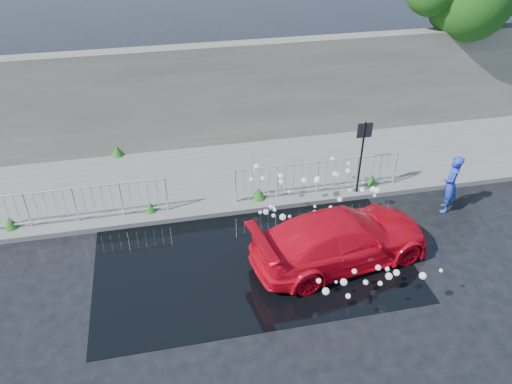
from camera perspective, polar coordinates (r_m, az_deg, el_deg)
ground at (r=12.34m, az=-1.89°, el=-10.76°), size 90.00×90.00×0.00m
pavement at (r=16.20m, az=-5.05°, el=1.78°), size 30.00×4.00×0.15m
curb at (r=14.55m, az=-4.00°, el=-2.32°), size 30.00×0.25×0.16m
retaining_wall at (r=17.29m, az=-6.34°, el=10.74°), size 30.00×0.60×3.50m
puddle at (r=13.12m, az=-0.51°, el=-7.41°), size 8.00×5.00×0.01m
sign_post at (r=14.76m, az=12.08°, el=5.09°), size 0.45×0.06×2.50m
railing_left at (r=14.62m, az=-20.00°, el=-1.24°), size 5.05×0.05×1.10m
railing_right at (r=15.05m, az=7.06°, el=1.87°), size 5.05×0.05×1.10m
weeds at (r=15.61m, az=-5.59°, el=1.46°), size 12.17×3.93×0.36m
water_spray at (r=13.56m, az=8.68°, el=-2.53°), size 3.66×5.61×1.04m
red_car at (r=12.81m, az=9.79°, el=-5.26°), size 4.94×2.67×1.36m
person at (r=15.30m, az=21.36°, el=0.83°), size 0.70×0.78×1.79m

